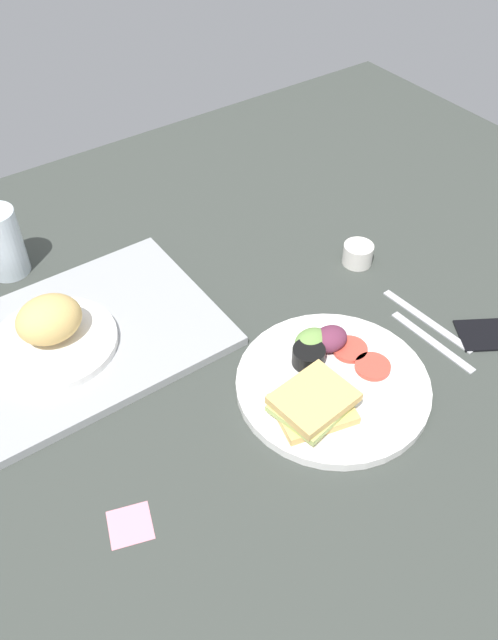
% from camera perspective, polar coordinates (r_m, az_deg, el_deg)
% --- Properties ---
extents(ground_plane, '(1.90, 1.50, 0.03)m').
position_cam_1_polar(ground_plane, '(1.07, 0.04, -3.47)').
color(ground_plane, '#383D38').
extents(serving_tray, '(0.45, 0.33, 0.02)m').
position_cam_1_polar(serving_tray, '(1.10, -14.75, -1.57)').
color(serving_tray, '#9EA0A3').
rests_on(serving_tray, ground_plane).
extents(bread_plate_near, '(0.20, 0.20, 0.09)m').
position_cam_1_polar(bread_plate_near, '(1.07, -17.10, -0.86)').
color(bread_plate_near, white).
rests_on(bread_plate_near, serving_tray).
extents(plate_with_salad, '(0.30, 0.30, 0.05)m').
position_cam_1_polar(plate_with_salad, '(1.00, 7.03, -5.40)').
color(plate_with_salad, white).
rests_on(plate_with_salad, ground_plane).
extents(drinking_glass, '(0.07, 0.07, 0.13)m').
position_cam_1_polar(drinking_glass, '(1.25, -21.04, 6.42)').
color(drinking_glass, silver).
rests_on(drinking_glass, ground_plane).
extents(espresso_cup, '(0.06, 0.06, 0.04)m').
position_cam_1_polar(espresso_cup, '(1.23, 9.61, 5.78)').
color(espresso_cup, silver).
rests_on(espresso_cup, ground_plane).
extents(fork, '(0.02, 0.17, 0.01)m').
position_cam_1_polar(fork, '(1.11, 15.91, -1.80)').
color(fork, '#B7B7BC').
rests_on(fork, ground_plane).
extents(knife, '(0.03, 0.19, 0.01)m').
position_cam_1_polar(knife, '(1.15, 15.50, 0.00)').
color(knife, '#B7B7BC').
rests_on(knife, ground_plane).
extents(sticky_note, '(0.07, 0.07, 0.00)m').
position_cam_1_polar(sticky_note, '(0.89, -10.48, -17.41)').
color(sticky_note, pink).
rests_on(sticky_note, ground_plane).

